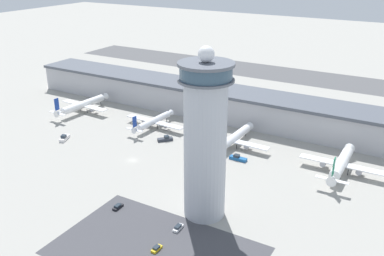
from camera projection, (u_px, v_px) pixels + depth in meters
The scene contains 15 objects.
ground_plane at pixel (132, 160), 192.86m from camera, with size 1000.00×1000.00×0.00m, color #9E9B93.
terminal_building at pixel (206, 100), 245.69m from camera, with size 235.71×25.00×16.78m.
runway_strip at pixel (271, 72), 335.16m from camera, with size 353.57×44.00×0.01m, color #515154.
control_tower at pixel (205, 139), 142.62m from camera, with size 18.24×18.24×60.30m.
parking_lot_surface at pixel (156, 251), 134.12m from camera, with size 64.00×40.00×0.01m, color #424247.
airplane_gate_alpha at pixel (83, 105), 249.51m from camera, with size 33.59×39.37×13.49m.
airplane_gate_bravo at pixel (154, 121), 226.93m from camera, with size 35.71×32.66×11.32m.
airplane_gate_charlie at pixel (231, 140), 203.96m from camera, with size 37.34×42.64×12.49m.
airplane_gate_delta at pixel (341, 164), 179.42m from camera, with size 35.23×35.83×14.34m.
service_truck_catering at pixel (238, 158), 192.75m from camera, with size 8.06×2.64×2.49m.
service_truck_fuel at pixel (64, 138), 213.60m from camera, with size 5.18×8.23×2.79m.
service_truck_baggage at pixel (165, 139), 212.51m from camera, with size 6.91×7.25×2.67m.
car_green_van at pixel (118, 207), 156.29m from camera, with size 1.83×4.53×1.45m.
car_yellow_taxi at pixel (178, 228), 144.23m from camera, with size 1.90×4.82×1.58m.
car_maroon_suv at pixel (157, 249), 134.16m from camera, with size 1.86×4.16×1.41m.
Camera 1 is at (110.22, -136.10, 86.38)m, focal length 40.00 mm.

